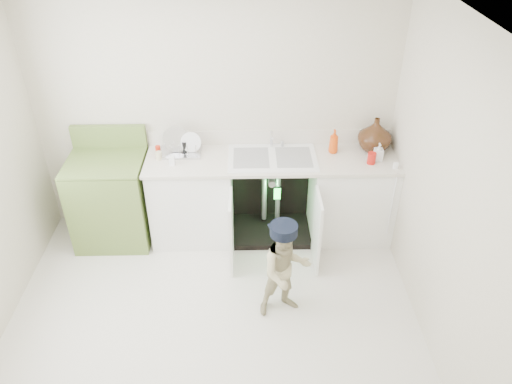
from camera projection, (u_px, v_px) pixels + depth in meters
ground at (214, 319)px, 4.28m from camera, size 3.50×3.50×0.00m
room_shell at (205, 200)px, 3.58m from camera, size 6.00×5.50×1.26m
counter_run at (275, 194)px, 5.03m from camera, size 2.44×1.02×1.24m
avocado_stove at (112, 198)px, 4.98m from camera, size 0.73×0.65×1.13m
repair_worker at (286, 269)px, 4.12m from camera, size 0.52×0.98×0.92m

